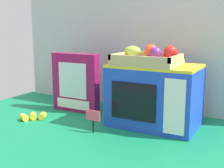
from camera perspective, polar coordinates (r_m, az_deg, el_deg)
The scene contains 7 objects.
ground_plane at distance 1.48m, azimuth 2.77°, elevation -6.81°, with size 1.70×1.70×0.00m, color #147A4C.
display_back_panel at distance 1.64m, azimuth 6.74°, elevation 8.60°, with size 1.61×0.03×0.77m, color #B7BABF.
toy_microwave at distance 1.38m, azimuth 8.09°, elevation -2.13°, with size 0.39×0.27×0.28m.
food_groups_crate at distance 1.37m, azimuth 6.99°, elevation 4.97°, with size 0.28×0.22×0.09m.
cookie_set_box at distance 1.61m, azimuth -6.99°, elevation 0.24°, with size 0.27×0.05×0.31m.
price_sign at distance 1.30m, azimuth -3.64°, elevation -6.45°, with size 0.07×0.01×0.10m.
loose_toy_banana at distance 1.53m, azimuth -14.75°, elevation -6.01°, with size 0.11×0.11×0.03m.
Camera 1 is at (0.61, -1.27, 0.46)m, focal length 48.01 mm.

